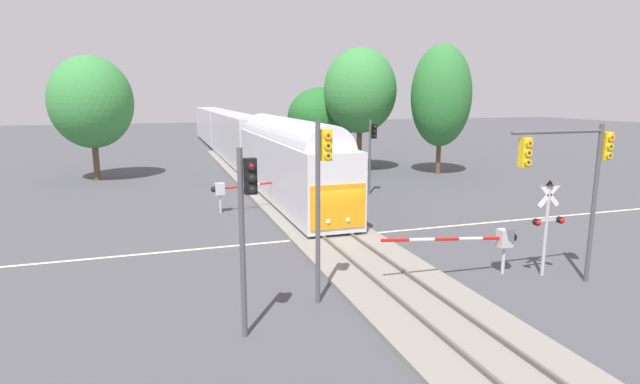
{
  "coord_description": "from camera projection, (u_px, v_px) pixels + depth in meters",
  "views": [
    {
      "loc": [
        -8.01,
        -22.58,
        6.9
      ],
      "look_at": [
        -0.18,
        1.48,
        2.0
      ],
      "focal_mm": 28.19,
      "sensor_mm": 36.0,
      "label": 1
    }
  ],
  "objects": [
    {
      "name": "crossing_signal_mast",
      "position": [
        548.0,
        218.0,
        19.09
      ],
      "size": [
        1.36,
        0.44,
        3.77
      ],
      "color": "#B2B2B7",
      "rests_on": "ground"
    },
    {
      "name": "maple_right_background",
      "position": [
        441.0,
        96.0,
        43.44
      ],
      "size": [
        5.2,
        5.2,
        11.22
      ],
      "color": "brown",
      "rests_on": "ground"
    },
    {
      "name": "pine_left_background",
      "position": [
        91.0,
        102.0,
        40.35
      ],
      "size": [
        6.52,
        6.52,
        10.02
      ],
      "color": "brown",
      "rests_on": "ground"
    },
    {
      "name": "crossing_gate_far",
      "position": [
        234.0,
        188.0,
        29.88
      ],
      "size": [
        6.54,
        0.4,
        1.9
      ],
      "color": "#B7B7BC",
      "rests_on": "ground"
    },
    {
      "name": "traffic_signal_median",
      "position": [
        322.0,
        183.0,
        16.22
      ],
      "size": [
        0.53,
        0.38,
        6.12
      ],
      "color": "#4C4C51",
      "rests_on": "ground"
    },
    {
      "name": "ground_plane",
      "position": [
        333.0,
        237.0,
        24.83
      ],
      "size": [
        220.0,
        220.0,
        0.0
      ],
      "primitive_type": "plane",
      "color": "#47474C"
    },
    {
      "name": "railway_track",
      "position": [
        333.0,
        235.0,
        24.81
      ],
      "size": [
        4.4,
        80.0,
        0.32
      ],
      "color": "gray",
      "rests_on": "ground"
    },
    {
      "name": "road_centre_stripe",
      "position": [
        333.0,
        237.0,
        24.82
      ],
      "size": [
        44.0,
        0.2,
        0.01
      ],
      "color": "beige",
      "rests_on": "ground"
    },
    {
      "name": "commuter_train",
      "position": [
        238.0,
        136.0,
        51.96
      ],
      "size": [
        3.04,
        65.0,
        5.16
      ],
      "color": "silver",
      "rests_on": "railway_track"
    },
    {
      "name": "elm_centre_background",
      "position": [
        322.0,
        117.0,
        49.41
      ],
      "size": [
        6.86,
        6.86,
        7.69
      ],
      "color": "#4C3828",
      "rests_on": "ground"
    },
    {
      "name": "crossing_gate_near",
      "position": [
        491.0,
        240.0,
        19.27
      ],
      "size": [
        5.81,
        0.4,
        1.9
      ],
      "color": "#B7B7BC",
      "rests_on": "ground"
    },
    {
      "name": "traffic_signal_near_right",
      "position": [
        575.0,
        166.0,
        17.71
      ],
      "size": [
        4.27,
        0.38,
        5.9
      ],
      "color": "#4C4C51",
      "rests_on": "ground"
    },
    {
      "name": "traffic_signal_near_left",
      "position": [
        246.0,
        213.0,
        13.93
      ],
      "size": [
        0.53,
        0.38,
        5.5
      ],
      "color": "#4C4C51",
      "rests_on": "ground"
    },
    {
      "name": "oak_far_right",
      "position": [
        360.0,
        91.0,
        45.15
      ],
      "size": [
        6.55,
        6.55,
        11.08
      ],
      "color": "brown",
      "rests_on": "ground"
    },
    {
      "name": "traffic_signal_far_side",
      "position": [
        372.0,
        145.0,
        34.82
      ],
      "size": [
        0.53,
        0.38,
        5.24
      ],
      "color": "#4C4C51",
      "rests_on": "ground"
    }
  ]
}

